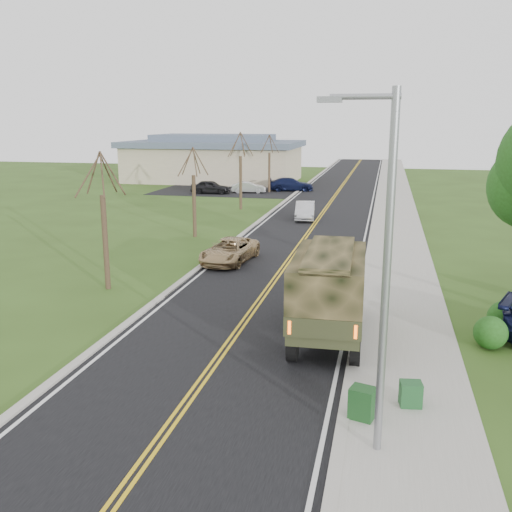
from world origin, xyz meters
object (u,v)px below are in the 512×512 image
(military_truck, at_px, (330,286))
(suv_champagne, at_px, (230,251))
(utility_box_far, at_px, (411,394))
(sedan_silver, at_px, (305,211))
(utility_box_near, at_px, (362,403))

(military_truck, height_order, suv_champagne, military_truck)
(military_truck, height_order, utility_box_far, military_truck)
(military_truck, height_order, sedan_silver, military_truck)
(military_truck, distance_m, sedan_silver, 24.28)
(sedan_silver, xyz_separation_m, utility_box_near, (5.59, -29.38, -0.16))
(utility_box_far, bearing_deg, suv_champagne, 113.70)
(suv_champagne, bearing_deg, utility_box_near, -57.02)
(military_truck, relative_size, utility_box_near, 8.17)
(suv_champagne, height_order, utility_box_near, suv_champagne)
(utility_box_near, bearing_deg, utility_box_far, 53.50)
(military_truck, bearing_deg, utility_box_far, -62.25)
(sedan_silver, bearing_deg, suv_champagne, -104.57)
(sedan_silver, bearing_deg, utility_box_near, -85.78)
(military_truck, xyz_separation_m, sedan_silver, (-4.20, 23.89, -1.18))
(utility_box_near, distance_m, utility_box_far, 1.51)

